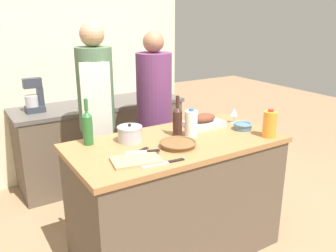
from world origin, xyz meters
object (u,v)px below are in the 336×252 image
Objects in this scene: roasting_pan at (204,122)px; knife_chef at (165,163)px; wine_bottle_green at (177,120)px; cutting_board at (136,160)px; stand_mixer at (34,98)px; knife_paring at (138,152)px; mixing_bowl at (243,126)px; milk_jug at (191,123)px; wicker_basket at (178,144)px; wine_bottle_dark at (88,127)px; condiment_bottle_tall at (85,102)px; stock_pot at (130,134)px; person_cook_aproned at (97,113)px; knife_bread at (144,151)px; condiment_bottle_short at (104,90)px; wine_glass_left at (234,113)px; juice_jug at (270,124)px; person_cook_guest at (154,111)px.

roasting_pan is 1.07× the size of knife_chef.
roasting_pan is 1.00× the size of wine_bottle_green.
cutting_board is 0.99× the size of stand_mixer.
knife_chef is at bearing -76.87° from knife_paring.
knife_chef is (-0.88, -0.24, -0.03)m from mixing_bowl.
mixing_bowl is at bearing -11.48° from milk_jug.
stand_mixer reaches higher than wicker_basket.
roasting_pan is 0.93× the size of wine_bottle_dark.
condiment_bottle_tall is (-0.36, 1.37, -0.08)m from milk_jug.
knife_chef is at bearing -78.30° from stand_mixer.
mixing_bowl is 1.01× the size of condiment_bottle_tall.
condiment_bottle_tall is at bearing 85.86° from stock_pot.
person_cook_aproned reaches higher than stand_mixer.
knife_chef is 1.42× the size of knife_paring.
stock_pot is 0.47m from milk_jug.
person_cook_aproned reaches higher than wicker_basket.
stock_pot is at bearing 83.41° from knife_bread.
wicker_basket is at bearing -56.74° from person_cook_aproned.
wine_bottle_green reaches higher than mixing_bowl.
cutting_board is 1.55× the size of condiment_bottle_short.
stock_pot is at bearing -74.80° from stand_mixer.
wine_glass_left reaches higher than mixing_bowl.
knife_paring is 0.61× the size of stand_mixer.
knife_bread is at bearing -71.59° from knife_paring.
roasting_pan reaches higher than cutting_board.
condiment_bottle_short is at bearing 73.55° from cutting_board.
condiment_bottle_tall is 0.09× the size of person_cook_aproned.
roasting_pan is at bearing 134.76° from mixing_bowl.
wine_bottle_dark is (-0.15, 0.45, 0.12)m from cutting_board.
knife_chef is at bearing -142.59° from milk_jug.
condiment_bottle_tall is at bearing 84.56° from knife_paring.
wine_bottle_dark reaches higher than condiment_bottle_tall.
knife_chef is 0.86× the size of stand_mixer.
wicker_basket is 0.65m from wine_bottle_dark.
milk_jug is at bearing 146.59° from juice_jug.
milk_jug is at bearing -18.46° from wine_bottle_dark.
juice_jug is (0.26, -0.45, 0.06)m from roasting_pan.
mixing_bowl is 0.94m from person_cook_guest.
cutting_board is at bearing -150.99° from wine_bottle_green.
knife_bread is (-0.92, -0.04, -0.01)m from mixing_bowl.
condiment_bottle_short is (0.48, 1.76, 0.05)m from knife_paring.
roasting_pan is 0.27m from milk_jug.
wine_glass_left is 0.43× the size of knife_chef.
condiment_bottle_tall is (0.12, 1.50, 0.00)m from knife_bread.
person_cook_guest is at bearing -37.25° from stand_mixer.
stock_pot is (-0.24, 0.28, 0.04)m from wicker_basket.
stock_pot is 1.05m from juice_jug.
wicker_basket is 1.21× the size of juice_jug.
stock_pot is 1.23m from condiment_bottle_tall.
roasting_pan is at bearing -77.77° from person_cook_guest.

